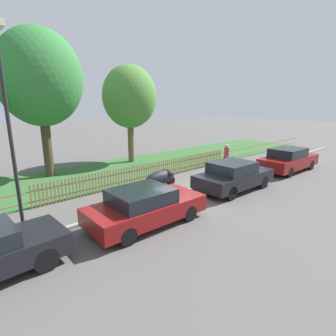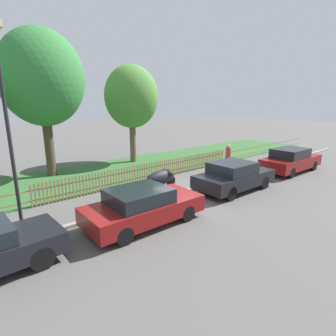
% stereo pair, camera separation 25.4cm
% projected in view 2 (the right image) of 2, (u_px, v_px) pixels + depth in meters
% --- Properties ---
extents(ground_plane, '(120.00, 120.00, 0.00)m').
position_uv_depth(ground_plane, '(189.00, 193.00, 12.53)').
color(ground_plane, '#565451').
extents(kerb_stone, '(37.24, 0.20, 0.12)m').
position_uv_depth(kerb_stone, '(187.00, 191.00, 12.59)').
color(kerb_stone, gray).
rests_on(kerb_stone, ground).
extents(grass_strip, '(37.24, 6.20, 0.01)m').
position_uv_depth(grass_strip, '(124.00, 169.00, 16.89)').
color(grass_strip, '#33602D').
rests_on(grass_strip, ground).
extents(park_fence, '(37.24, 0.05, 1.00)m').
position_uv_depth(park_fence, '(153.00, 171.00, 14.50)').
color(park_fence, olive).
rests_on(park_fence, ground).
extents(parked_car_black_saloon, '(4.24, 1.95, 1.33)m').
position_uv_depth(parked_car_black_saloon, '(143.00, 206.00, 9.13)').
color(parked_car_black_saloon, maroon).
rests_on(parked_car_black_saloon, ground).
extents(parked_car_navy_estate, '(4.26, 1.99, 1.42)m').
position_uv_depth(parked_car_navy_estate, '(234.00, 176.00, 12.72)').
color(parked_car_navy_estate, black).
rests_on(parked_car_navy_estate, ground).
extents(parked_car_red_compact, '(4.63, 1.91, 1.47)m').
position_uv_depth(parked_car_red_compact, '(291.00, 160.00, 16.19)').
color(parked_car_red_compact, maroon).
rests_on(parked_car_red_compact, ground).
extents(covered_motorcycle, '(1.86, 0.81, 0.93)m').
position_uv_depth(covered_motorcycle, '(162.00, 177.00, 13.03)').
color(covered_motorcycle, black).
rests_on(covered_motorcycle, ground).
extents(tree_behind_motorcycle, '(4.50, 4.50, 8.07)m').
position_uv_depth(tree_behind_motorcycle, '(42.00, 79.00, 14.22)').
color(tree_behind_motorcycle, '#473828').
rests_on(tree_behind_motorcycle, ground).
extents(tree_mid_park, '(3.72, 3.72, 6.73)m').
position_uv_depth(tree_mid_park, '(131.00, 97.00, 18.15)').
color(tree_mid_park, brown).
rests_on(tree_mid_park, ground).
extents(pedestrian_near_fence, '(0.39, 0.39, 1.59)m').
position_uv_depth(pedestrian_near_fence, '(228.00, 155.00, 16.94)').
color(pedestrian_near_fence, black).
rests_on(pedestrian_near_fence, ground).
extents(street_lamp, '(0.20, 0.79, 6.22)m').
position_uv_depth(street_lamp, '(7.00, 114.00, 7.56)').
color(street_lamp, black).
rests_on(street_lamp, ground).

